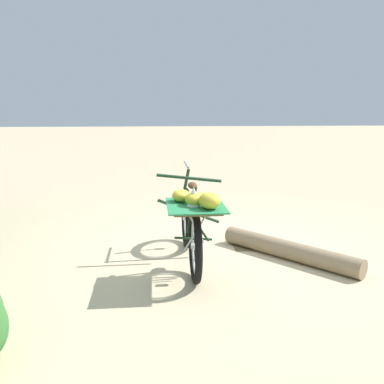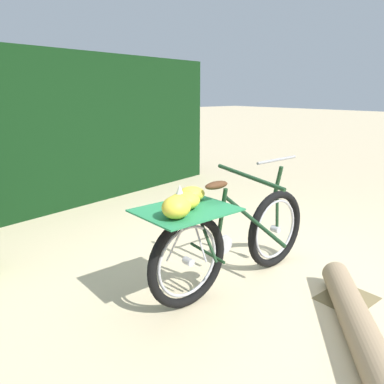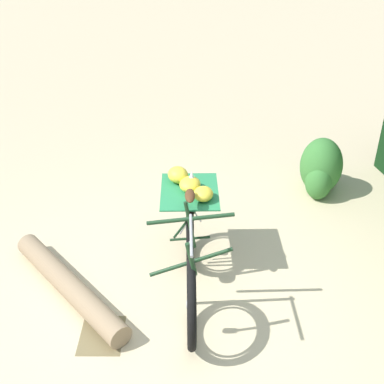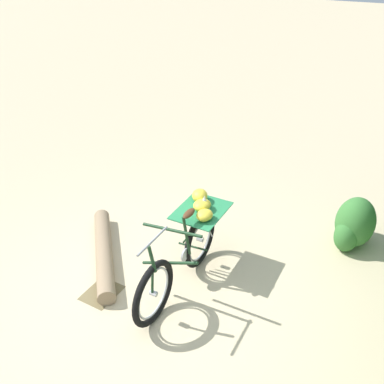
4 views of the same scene
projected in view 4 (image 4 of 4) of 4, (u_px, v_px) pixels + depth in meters
ground_plane at (157, 298)px, 4.80m from camera, size 60.00×60.00×0.00m
bicycle at (185, 248)px, 4.80m from camera, size 1.78×0.71×1.03m
fallen_log at (104, 252)px, 5.35m from camera, size 1.40×1.28×0.21m
shrub_cluster at (355, 224)px, 5.52m from camera, size 0.73×0.50×0.70m
leaf_litter_patch at (102, 293)px, 4.87m from camera, size 0.44×0.36×0.01m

